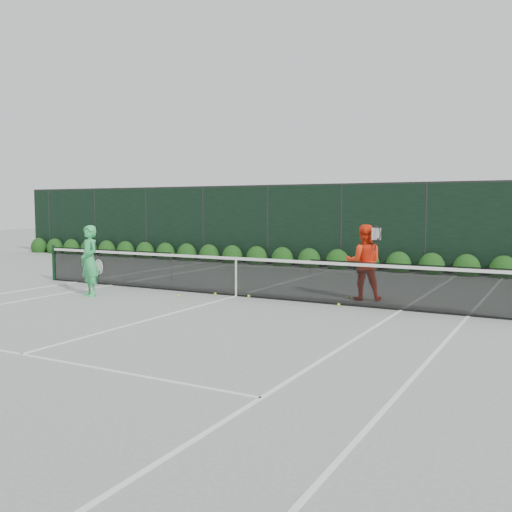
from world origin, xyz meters
The scene contains 8 objects.
ground centered at (0.00, 0.00, 0.00)m, with size 80.00×80.00×0.00m, color gray.
tennis_net centered at (-0.02, 0.00, 0.53)m, with size 12.90×0.10×1.07m.
player_woman centered at (-3.24, -1.70, 0.88)m, with size 0.75×0.63×1.77m.
player_man centered at (2.96, 0.99, 0.90)m, with size 1.06×0.94×1.81m.
court_lines centered at (0.00, 0.00, 0.01)m, with size 11.03×23.83×0.01m.
windscreen_fence centered at (0.00, -2.71, 1.51)m, with size 32.00×21.07×3.06m.
hedge_row centered at (0.00, 7.15, 0.23)m, with size 31.66×0.65×0.94m.
tennis_balls centered at (0.59, 0.15, 0.03)m, with size 4.02×1.79×0.07m.
Camera 1 is at (7.16, -12.11, 2.24)m, focal length 40.00 mm.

